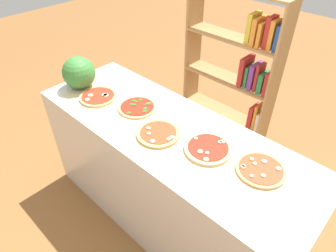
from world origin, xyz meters
TOP-DOWN VIEW (x-y plane):
  - ground_plane at (0.00, 0.00)m, footprint 12.00×12.00m
  - counter at (0.00, 0.00)m, footprint 2.02×0.70m
  - parchment_paper at (0.00, 0.00)m, footprint 1.73×0.51m
  - pizza_mozzarella_0 at (-0.62, -0.09)m, footprint 0.27×0.27m
  - pizza_spinach_1 at (-0.31, 0.02)m, footprint 0.27×0.27m
  - pizza_mushroom_2 at (0.00, -0.09)m, footprint 0.28×0.28m
  - pizza_mushroom_3 at (0.31, 0.01)m, footprint 0.28×0.28m
  - pizza_mushroom_4 at (0.62, 0.08)m, footprint 0.27×0.27m
  - watermelon at (-0.85, -0.09)m, footprint 0.25×0.25m
  - bookshelf at (-0.11, 1.05)m, footprint 0.88×0.23m

SIDE VIEW (x-z plane):
  - ground_plane at x=0.00m, z-range 0.00..0.00m
  - counter at x=0.00m, z-range 0.00..0.93m
  - bookshelf at x=-0.11m, z-range 0.02..1.59m
  - parchment_paper at x=0.00m, z-range 0.93..0.94m
  - pizza_spinach_1 at x=-0.31m, z-range 0.93..0.96m
  - pizza_mushroom_4 at x=0.62m, z-range 0.93..0.96m
  - pizza_mushroom_2 at x=0.00m, z-range 0.93..0.96m
  - pizza_mozzarella_0 at x=-0.62m, z-range 0.93..0.96m
  - pizza_mushroom_3 at x=0.31m, z-range 0.93..0.96m
  - watermelon at x=-0.85m, z-range 0.93..1.18m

